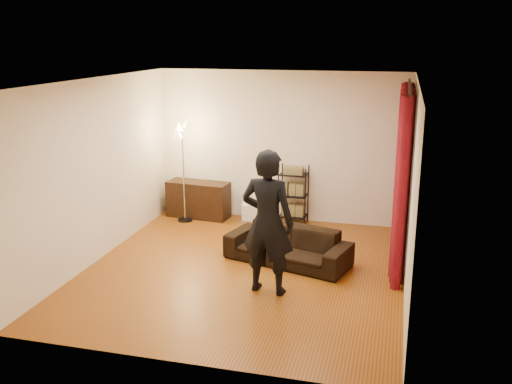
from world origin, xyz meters
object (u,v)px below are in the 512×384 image
(sofa, at_px, (288,245))
(floor_lamp, at_px, (184,173))
(storage_boxes, at_px, (252,211))
(media_cabinet, at_px, (198,199))
(wire_shelf, at_px, (293,195))
(person, at_px, (268,222))

(sofa, bearing_deg, floor_lamp, 162.11)
(sofa, relative_size, storage_boxes, 4.88)
(media_cabinet, relative_size, wire_shelf, 1.08)
(person, height_order, media_cabinet, person)
(sofa, bearing_deg, person, -77.61)
(sofa, height_order, media_cabinet, media_cabinet)
(person, height_order, wire_shelf, person)
(media_cabinet, relative_size, storage_boxes, 3.04)
(person, height_order, floor_lamp, person)
(person, height_order, storage_boxes, person)
(sofa, distance_m, storage_boxes, 2.14)
(sofa, bearing_deg, storage_boxes, 135.00)
(media_cabinet, height_order, floor_lamp, floor_lamp)
(storage_boxes, relative_size, floor_lamp, 0.21)
(wire_shelf, height_order, floor_lamp, floor_lamp)
(person, distance_m, media_cabinet, 3.51)
(sofa, xyz_separation_m, floor_lamp, (-2.21, 1.49, 0.64))
(wire_shelf, bearing_deg, media_cabinet, 167.16)
(sofa, height_order, floor_lamp, floor_lamp)
(storage_boxes, bearing_deg, media_cabinet, -175.22)
(storage_boxes, bearing_deg, wire_shelf, -2.62)
(sofa, distance_m, media_cabinet, 2.72)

